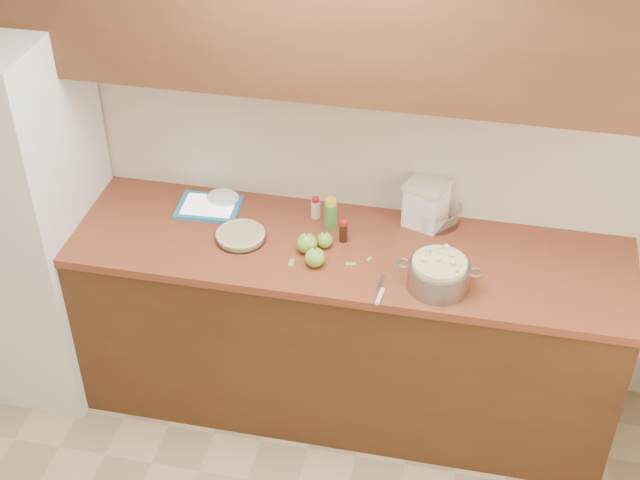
% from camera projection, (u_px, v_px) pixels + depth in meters
% --- Properties ---
extents(room_shell, '(3.60, 3.60, 3.60)m').
position_uv_depth(room_shell, '(216.00, 452.00, 2.44)').
color(room_shell, tan).
rests_on(room_shell, ground).
extents(counter_run, '(2.64, 0.68, 0.92)m').
position_uv_depth(counter_run, '(323.00, 324.00, 4.09)').
color(counter_run, '#472B14').
rests_on(counter_run, ground).
extents(upper_cabinets, '(2.60, 0.34, 0.70)m').
position_uv_depth(upper_cabinets, '(332.00, 0.00, 3.32)').
color(upper_cabinets, '#59311B').
rests_on(upper_cabinets, room_shell).
extents(fridge, '(0.70, 0.70, 1.80)m').
position_uv_depth(fridge, '(11.00, 213.00, 4.04)').
color(fridge, white).
rests_on(fridge, ground).
extents(pie, '(0.22, 0.22, 0.04)m').
position_uv_depth(pie, '(241.00, 236.00, 3.84)').
color(pie, silver).
rests_on(pie, counter_run).
extents(colander, '(0.34, 0.25, 0.13)m').
position_uv_depth(colander, '(439.00, 274.00, 3.56)').
color(colander, gray).
rests_on(colander, counter_run).
extents(flour_canister, '(0.22, 0.22, 0.21)m').
position_uv_depth(flour_canister, '(426.00, 203.00, 3.89)').
color(flour_canister, white).
rests_on(flour_canister, counter_run).
extents(tablet, '(0.29, 0.23, 0.02)m').
position_uv_depth(tablet, '(209.00, 207.00, 4.03)').
color(tablet, '#2782BE').
rests_on(tablet, counter_run).
extents(paring_knife, '(0.04, 0.19, 0.02)m').
position_uv_depth(paring_knife, '(380.00, 294.00, 3.54)').
color(paring_knife, gray).
rests_on(paring_knife, counter_run).
extents(lemon_bottle, '(0.06, 0.06, 0.15)m').
position_uv_depth(lemon_bottle, '(331.00, 214.00, 3.88)').
color(lemon_bottle, '#4C8C38').
rests_on(lemon_bottle, counter_run).
extents(cinnamon_shaker, '(0.04, 0.04, 0.10)m').
position_uv_depth(cinnamon_shaker, '(316.00, 208.00, 3.95)').
color(cinnamon_shaker, beige).
rests_on(cinnamon_shaker, counter_run).
extents(vanilla_bottle, '(0.04, 0.04, 0.10)m').
position_uv_depth(vanilla_bottle, '(343.00, 231.00, 3.81)').
color(vanilla_bottle, black).
rests_on(vanilla_bottle, counter_run).
extents(mixing_bowl, '(0.24, 0.24, 0.09)m').
position_uv_depth(mixing_bowl, '(435.00, 212.00, 3.93)').
color(mixing_bowl, silver).
rests_on(mixing_bowl, counter_run).
extents(paper_towel, '(0.19, 0.17, 0.06)m').
position_uv_depth(paper_towel, '(223.00, 198.00, 4.05)').
color(paper_towel, white).
rests_on(paper_towel, counter_run).
extents(apple_left, '(0.09, 0.09, 0.10)m').
position_uv_depth(apple_left, '(307.00, 243.00, 3.75)').
color(apple_left, '#7BB038').
rests_on(apple_left, counter_run).
extents(apple_center, '(0.07, 0.07, 0.08)m').
position_uv_depth(apple_center, '(325.00, 240.00, 3.79)').
color(apple_center, '#7BB038').
rests_on(apple_center, counter_run).
extents(apple_front, '(0.08, 0.08, 0.10)m').
position_uv_depth(apple_front, '(315.00, 257.00, 3.68)').
color(apple_front, '#7BB038').
rests_on(apple_front, counter_run).
extents(peel_a, '(0.02, 0.05, 0.00)m').
position_uv_depth(peel_a, '(291.00, 263.00, 3.72)').
color(peel_a, '#87B256').
rests_on(peel_a, counter_run).
extents(peel_b, '(0.05, 0.03, 0.00)m').
position_uv_depth(peel_b, '(350.00, 264.00, 3.71)').
color(peel_b, '#87B256').
rests_on(peel_b, counter_run).
extents(peel_c, '(0.02, 0.03, 0.00)m').
position_uv_depth(peel_c, '(369.00, 259.00, 3.74)').
color(peel_c, '#87B256').
rests_on(peel_c, counter_run).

